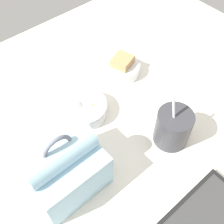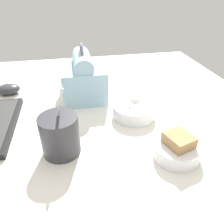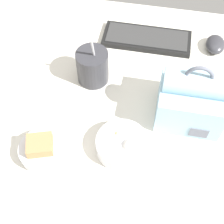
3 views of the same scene
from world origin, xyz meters
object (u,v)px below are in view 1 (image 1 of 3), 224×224
object	(u,v)px
lunch_bag	(64,168)
bento_bowl_sandwich	(122,67)
bento_bowl_snacks	(84,109)
soup_cup	(173,127)

from	to	relation	value
lunch_bag	bento_bowl_sandwich	size ratio (longest dim) A/B	1.71
lunch_bag	bento_bowl_snacks	distance (cm)	22.67
bento_bowl_sandwich	bento_bowl_snacks	xyz separation A→B (cm)	(20.39, 5.60, -0.14)
bento_bowl_sandwich	bento_bowl_snacks	world-z (taller)	bento_bowl_sandwich
lunch_bag	bento_bowl_snacks	xyz separation A→B (cm)	(-16.60, -14.55, -5.14)
soup_cup	bento_bowl_snacks	size ratio (longest dim) A/B	1.30
lunch_bag	bento_bowl_snacks	size ratio (longest dim) A/B	1.46
soup_cup	bento_bowl_snacks	world-z (taller)	soup_cup
lunch_bag	bento_bowl_sandwich	distance (cm)	42.42
lunch_bag	bento_bowl_sandwich	xyz separation A→B (cm)	(-36.99, -20.15, -5.00)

